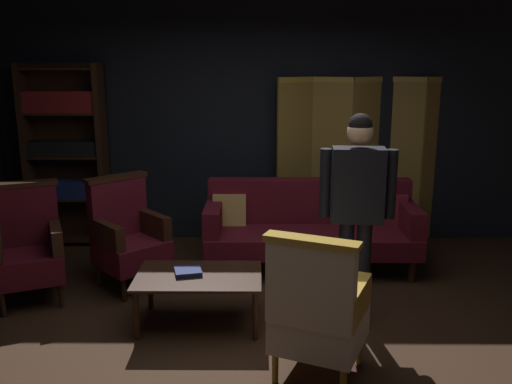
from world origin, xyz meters
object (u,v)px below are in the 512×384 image
object	(u,v)px
armchair_wing_right	(128,236)
armchair_gilt_accent	(317,311)
coffee_table	(199,280)
book_navy_cloth	(188,272)
armchair_wing_left	(28,247)
velvet_couch	(310,225)
bookshelf	(66,151)
standing_figure	(357,201)
folding_screen	(366,158)

from	to	relation	value
armchair_wing_right	armchair_gilt_accent	bearing A→B (deg)	-44.10
coffee_table	armchair_wing_right	bearing A→B (deg)	133.80
armchair_gilt_accent	book_navy_cloth	size ratio (longest dim) A/B	4.98
armchair_gilt_accent	armchair_wing_left	bearing A→B (deg)	152.71
velvet_couch	armchair_wing_left	bearing A→B (deg)	-162.43
bookshelf	standing_figure	bearing A→B (deg)	-33.95
folding_screen	velvet_couch	world-z (taller)	folding_screen
coffee_table	armchair_gilt_accent	world-z (taller)	armchair_gilt_accent
bookshelf	armchair_wing_left	size ratio (longest dim) A/B	1.97
coffee_table	armchair_wing_left	xyz separation A→B (m)	(-1.55, 0.46, 0.12)
armchair_gilt_accent	armchair_wing_right	size ratio (longest dim) A/B	1.00
standing_figure	folding_screen	bearing A→B (deg)	77.58
velvet_couch	coffee_table	bearing A→B (deg)	-128.23
book_navy_cloth	bookshelf	bearing A→B (deg)	128.85
bookshelf	coffee_table	world-z (taller)	bookshelf
velvet_couch	book_navy_cloth	bearing A→B (deg)	-130.96
velvet_couch	book_navy_cloth	size ratio (longest dim) A/B	10.15
folding_screen	armchair_wing_left	distance (m)	3.71
coffee_table	folding_screen	bearing A→B (deg)	51.56
armchair_gilt_accent	book_navy_cloth	distance (m)	1.25
bookshelf	standing_figure	size ratio (longest dim) A/B	1.20
bookshelf	armchair_gilt_accent	size ratio (longest dim) A/B	1.97
armchair_wing_right	standing_figure	size ratio (longest dim) A/B	0.61
bookshelf	armchair_gilt_accent	world-z (taller)	bookshelf
velvet_couch	armchair_gilt_accent	bearing A→B (deg)	-93.81
coffee_table	armchair_wing_right	size ratio (longest dim) A/B	0.96
coffee_table	armchair_gilt_accent	bearing A→B (deg)	-42.17
standing_figure	armchair_wing_right	bearing A→B (deg)	159.59
book_navy_cloth	armchair_gilt_accent	bearing A→B (deg)	-40.11
velvet_couch	book_navy_cloth	distance (m)	1.66
armchair_wing_right	book_navy_cloth	xyz separation A→B (m)	(0.66, -0.76, -0.05)
folding_screen	bookshelf	xyz separation A→B (m)	(-3.41, -0.14, 0.10)
bookshelf	standing_figure	distance (m)	3.55
folding_screen	velvet_couch	distance (m)	1.25
velvet_couch	armchair_wing_right	size ratio (longest dim) A/B	2.04
bookshelf	coffee_table	bearing A→B (deg)	-49.93
coffee_table	standing_figure	distance (m)	1.41
bookshelf	armchair_wing_left	bearing A→B (deg)	-84.78
armchair_wing_left	book_navy_cloth	distance (m)	1.53
velvet_couch	coffee_table	size ratio (longest dim) A/B	2.12
book_navy_cloth	standing_figure	bearing A→B (deg)	0.81
coffee_table	armchair_wing_left	world-z (taller)	armchair_wing_left
velvet_couch	armchair_wing_right	world-z (taller)	armchair_wing_right
bookshelf	armchair_gilt_accent	distance (m)	3.84
armchair_wing_left	armchair_gilt_accent	bearing A→B (deg)	-27.29
armchair_gilt_accent	standing_figure	size ratio (longest dim) A/B	0.61
folding_screen	armchair_gilt_accent	world-z (taller)	folding_screen
armchair_gilt_accent	armchair_wing_right	xyz separation A→B (m)	(-1.61, 1.56, 0.00)
velvet_couch	armchair_wing_left	size ratio (longest dim) A/B	2.04
bookshelf	coffee_table	size ratio (longest dim) A/B	2.05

